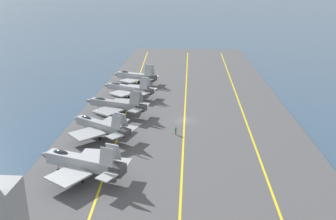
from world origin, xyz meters
name	(u,v)px	position (x,y,z in m)	size (l,w,h in m)	color
ground_plane	(184,122)	(0.00, 0.00, 0.00)	(2000.00, 2000.00, 0.00)	#334C66
carrier_deck	(184,121)	(0.00, 0.00, 0.20)	(199.00, 50.56, 0.40)	#4C4C4F
deck_stripe_foul_line	(246,121)	(0.00, -13.90, 0.40)	(179.10, 0.36, 0.01)	yellow
deck_stripe_centerline	(184,120)	(0.00, 0.00, 0.40)	(179.10, 0.36, 0.01)	yellow
deck_stripe_edge_line	(124,119)	(0.00, 13.90, 0.40)	(179.10, 0.36, 0.01)	yellow
parked_jet_nearest	(81,162)	(-26.81, 15.81, 3.08)	(12.88, 15.84, 6.41)	#9EA3A8
parked_jet_second	(100,126)	(-10.87, 16.65, 2.92)	(13.40, 15.21, 6.07)	#93999E
parked_jet_third	(116,104)	(2.45, 16.25, 3.06)	(13.01, 16.50, 6.38)	gray
parked_jet_fourth	(128,89)	(17.36, 15.75, 2.77)	(12.50, 16.20, 5.99)	#9EA3A8
parked_jet_fifth	(135,76)	(31.58, 16.06, 2.82)	(12.18, 15.25, 6.45)	#9EA3A8
crew_green_vest	(176,130)	(-8.58, 1.64, 1.41)	(0.44, 0.35, 1.83)	#4C473D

